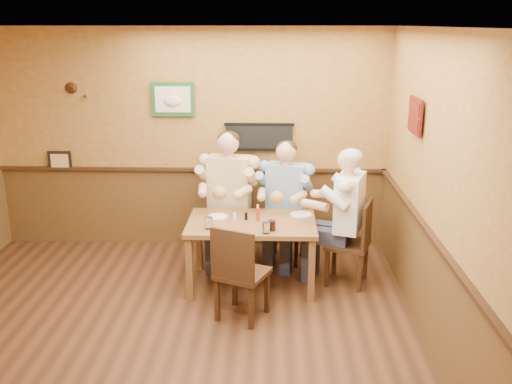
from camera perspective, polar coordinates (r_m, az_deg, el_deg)
room at (r=5.01m, az=-8.86°, el=3.14°), size 5.02×5.03×2.81m
dining_table at (r=6.27m, az=-0.44°, el=-3.74°), size 1.40×0.90×0.75m
chair_back_left at (r=6.95m, az=-2.64°, el=-2.97°), size 0.54×0.54×1.02m
chair_back_right at (r=6.98m, az=2.99°, el=-3.20°), size 0.53×0.53×0.95m
chair_right_end at (r=6.45m, az=9.15°, el=-4.99°), size 0.57×0.57×0.97m
chair_near_side at (r=5.65m, az=-1.37°, el=-7.91°), size 0.60×0.60×0.99m
diner_tan_shirt at (r=6.88m, az=-2.66°, el=-1.26°), size 0.77×0.77×1.46m
diner_blue_polo at (r=6.92m, az=3.01°, el=-1.62°), size 0.76×0.76×1.35m
diner_white_elder at (r=6.38m, az=9.23°, el=-3.25°), size 0.81×0.81×1.39m
water_glass_left at (r=6.02m, az=-4.74°, el=-3.11°), size 0.09×0.09×0.13m
water_glass_mid at (r=5.87m, az=1.01°, el=-3.61°), size 0.09×0.09×0.12m
cola_tumbler at (r=5.96m, az=1.58°, el=-3.35°), size 0.09×0.09×0.11m
hot_sauce_bottle at (r=6.23m, az=0.18°, el=-2.17°), size 0.05×0.05×0.16m
salt_shaker at (r=6.24m, az=-2.15°, el=-2.52°), size 0.05×0.05×0.09m
pepper_shaker at (r=6.27m, az=-1.00°, el=-2.44°), size 0.04×0.04×0.08m
plate_far_left at (r=6.38m, az=-3.82°, el=-2.46°), size 0.23×0.23×0.01m
plate_far_right at (r=6.45m, az=4.50°, el=-2.26°), size 0.32×0.32×0.02m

